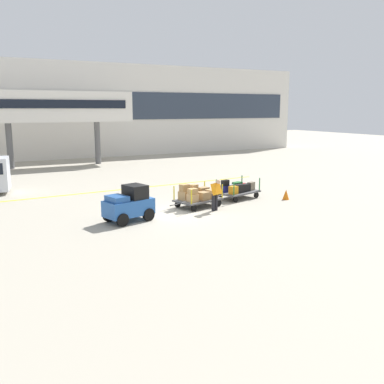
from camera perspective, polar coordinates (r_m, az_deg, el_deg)
ground_plane at (r=20.37m, az=-2.59°, el=-2.79°), size 120.00×120.00×0.00m
apron_lead_line at (r=26.90m, az=-7.29°, el=0.54°), size 17.63×1.15×0.01m
terminal_building at (r=44.69m, az=-17.22°, el=10.34°), size 55.40×2.51×9.38m
jet_bridge at (r=38.24m, az=-20.47°, el=10.54°), size 15.35×3.00×6.34m
baggage_tug at (r=18.90m, az=-8.37°, el=-1.64°), size 2.31×1.68×1.58m
baggage_cart_lead at (r=21.48m, az=0.73°, el=-0.49°), size 3.09×1.94×1.18m
baggage_cart_middle at (r=23.62m, az=6.09°, el=0.38°), size 3.09×1.94×1.10m
baggage_handler at (r=20.59m, az=3.20°, el=-0.18°), size 0.50×0.52×1.56m
safety_cone_near at (r=23.82m, az=12.41°, el=-0.33°), size 0.36×0.36×0.55m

